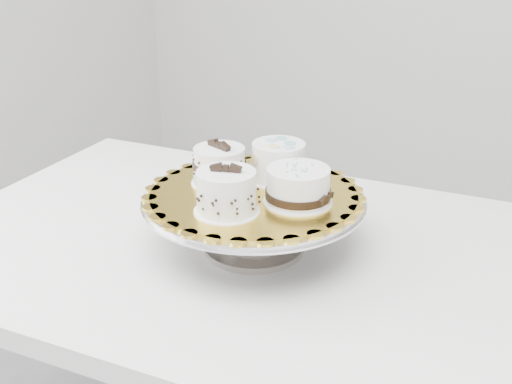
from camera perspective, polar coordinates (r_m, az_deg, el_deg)
The scene contains 7 objects.
table at distance 1.28m, azimuth -1.36°, elevation -7.42°, with size 1.32×0.99×0.75m.
cake_stand at distance 1.18m, azimuth -0.20°, elevation -1.85°, with size 0.41×0.41×0.11m.
cake_board at distance 1.16m, azimuth -0.20°, elevation -0.18°, with size 0.38×0.38×0.01m, color gold.
cake_swirl at distance 1.07m, azimuth -2.64°, elevation -0.08°, with size 0.13×0.13×0.09m.
cake_banded at distance 1.19m, azimuth -3.27°, elevation 2.23°, with size 0.12×0.12×0.09m.
cake_dots at distance 1.20m, azimuth 2.01°, elevation 2.74°, with size 0.12×0.12×0.07m.
cake_ribbon at distance 1.11m, azimuth 3.82°, elevation 0.46°, with size 0.13×0.12×0.07m.
Camera 1 is at (0.59, -0.88, 1.33)m, focal length 45.00 mm.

